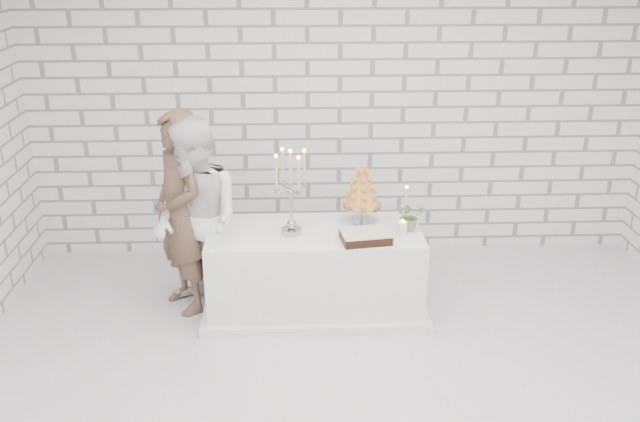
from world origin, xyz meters
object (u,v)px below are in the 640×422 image
at_px(cake_table, 315,270).
at_px(groom, 180,213).
at_px(bride, 197,221).
at_px(candelabra, 291,192).
at_px(croquembouche, 362,194).

height_order(cake_table, groom, groom).
bearing_deg(bride, cake_table, 54.66).
distance_m(cake_table, candelabra, 0.77).
xyz_separation_m(candelabra, croquembouche, (0.60, 0.20, -0.10)).
xyz_separation_m(cake_table, croquembouche, (0.41, 0.15, 0.64)).
bearing_deg(bride, croquembouche, 60.23).
distance_m(groom, bride, 0.20).
bearing_deg(croquembouche, groom, -178.11).
xyz_separation_m(cake_table, bride, (-0.98, -0.03, 0.49)).
height_order(groom, candelabra, groom).
bearing_deg(croquembouche, candelabra, -161.54).
relative_size(cake_table, croquembouche, 3.38).
xyz_separation_m(bride, candelabra, (0.78, -0.02, 0.25)).
height_order(cake_table, croquembouche, croquembouche).
relative_size(groom, bride, 1.02).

